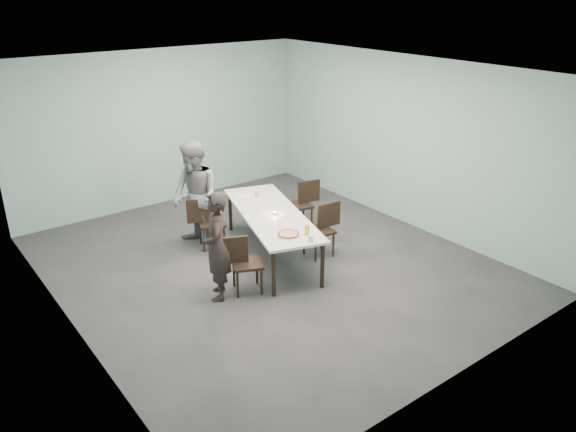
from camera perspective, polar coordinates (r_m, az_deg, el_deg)
ground at (r=8.90m, az=-2.07°, el=-4.90°), size 7.00×7.00×0.00m
room_shell at (r=8.16m, az=-2.27°, el=7.80°), size 6.02×7.02×3.01m
table at (r=8.88m, az=-1.71°, el=-0.03°), size 1.64×2.75×0.75m
chair_near_left at (r=7.95m, az=-4.76°, el=-4.47°), size 0.65×0.55×0.87m
chair_far_left at (r=9.34m, az=-8.27°, el=-0.35°), size 0.65×0.54×0.87m
chair_near_right at (r=9.02m, az=3.58°, el=-1.00°), size 0.63×0.46×0.87m
chair_far_right at (r=10.03m, az=1.56°, el=1.54°), size 0.65×0.50×0.87m
diner_near at (r=7.74m, az=-7.25°, el=-3.07°), size 0.61×0.68×1.56m
diner_far at (r=9.24m, az=-9.43°, el=1.98°), size 0.71×0.90×1.80m
pizza at (r=8.06m, az=0.04°, el=-1.86°), size 0.34×0.34×0.04m
side_plate at (r=8.44m, az=-0.37°, el=-0.81°), size 0.18×0.18×0.01m
beer_glass at (r=8.07m, az=1.95°, el=-1.43°), size 0.08×0.08×0.15m
water_tumbler at (r=7.88m, az=2.29°, el=-2.29°), size 0.08×0.08×0.09m
tealight at (r=8.79m, az=-1.37°, el=0.29°), size 0.06×0.06×0.05m
amber_tumbler at (r=9.55m, az=-3.19°, el=2.25°), size 0.07×0.07×0.08m
menu at (r=9.58m, az=-4.37°, el=2.04°), size 0.35×0.30×0.01m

